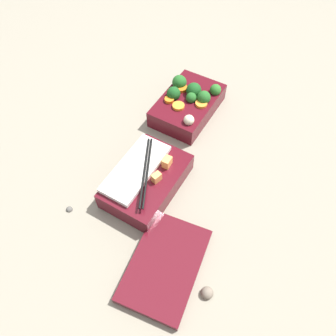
# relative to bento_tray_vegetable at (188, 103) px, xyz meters

# --- Properties ---
(ground_plane) EXTENTS (3.00, 3.00, 0.00)m
(ground_plane) POSITION_rel_bento_tray_vegetable_xyz_m (0.14, 0.01, -0.03)
(ground_plane) COLOR gray
(bento_tray_vegetable) EXTENTS (0.21, 0.14, 0.08)m
(bento_tray_vegetable) POSITION_rel_bento_tray_vegetable_xyz_m (0.00, 0.00, 0.00)
(bento_tray_vegetable) COLOR #510F19
(bento_tray_vegetable) RESTS_ON ground_plane
(bento_tray_rice) EXTENTS (0.21, 0.14, 0.08)m
(bento_tray_rice) POSITION_rel_bento_tray_vegetable_xyz_m (0.28, 0.04, -0.00)
(bento_tray_rice) COLOR #510F19
(bento_tray_rice) RESTS_ON ground_plane
(bento_lid) EXTENTS (0.23, 0.17, 0.02)m
(bento_lid) POSITION_rel_bento_tray_vegetable_xyz_m (0.43, 0.18, -0.02)
(bento_lid) COLOR #510F19
(bento_lid) RESTS_ON ground_plane
(pebble_0) EXTENTS (0.03, 0.03, 0.03)m
(pebble_0) POSITION_rel_bento_tray_vegetable_xyz_m (0.43, 0.28, -0.03)
(pebble_0) COLOR #7A6B5B
(pebble_0) RESTS_ON ground_plane
(pebble_1) EXTENTS (0.02, 0.02, 0.02)m
(pebble_1) POSITION_rel_bento_tray_vegetable_xyz_m (0.42, -0.09, -0.03)
(pebble_1) COLOR #595651
(pebble_1) RESTS_ON ground_plane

